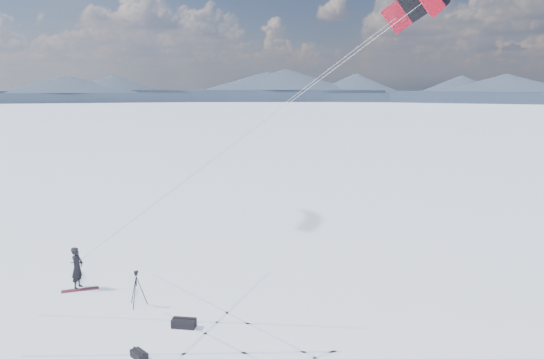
% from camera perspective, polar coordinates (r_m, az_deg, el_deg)
% --- Properties ---
extents(ground, '(1800.00, 1800.00, 0.00)m').
position_cam_1_polar(ground, '(20.72, -16.35, -14.17)').
color(ground, white).
extents(horizon_hills, '(704.84, 706.81, 8.92)m').
position_cam_1_polar(horizon_hills, '(19.54, -16.87, -4.23)').
color(horizon_hills, black).
rests_on(horizon_hills, ground).
extents(snow_tracks, '(14.76, 10.25, 0.01)m').
position_cam_1_polar(snow_tracks, '(20.71, -18.45, -14.29)').
color(snow_tracks, '#AEBBDC').
rests_on(snow_tracks, ground).
extents(snowkiter, '(0.45, 0.66, 1.77)m').
position_cam_1_polar(snowkiter, '(24.13, -20.09, -10.89)').
color(snowkiter, black).
rests_on(snowkiter, ground).
extents(snowboard, '(1.43, 0.95, 0.04)m').
position_cam_1_polar(snowboard, '(23.84, -19.93, -11.08)').
color(snowboard, maroon).
rests_on(snowboard, ground).
extents(tripod, '(0.71, 0.62, 1.40)m').
position_cam_1_polar(tripod, '(21.31, -14.37, -10.76)').
color(tripod, black).
rests_on(tripod, ground).
extents(gear_bag_a, '(0.84, 0.40, 0.37)m').
position_cam_1_polar(gear_bag_a, '(19.47, -9.46, -14.98)').
color(gear_bag_a, black).
rests_on(gear_bag_a, ground).
extents(gear_bag_b, '(0.68, 0.62, 0.29)m').
position_cam_1_polar(gear_bag_b, '(17.79, -14.11, -17.80)').
color(gear_bag_b, black).
rests_on(gear_bag_b, ground).
extents(power_kite, '(14.89, 5.71, 11.33)m').
position_cam_1_polar(power_kite, '(21.91, 15.64, 17.93)').
color(power_kite, '#AF0F21').
rests_on(power_kite, ground).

